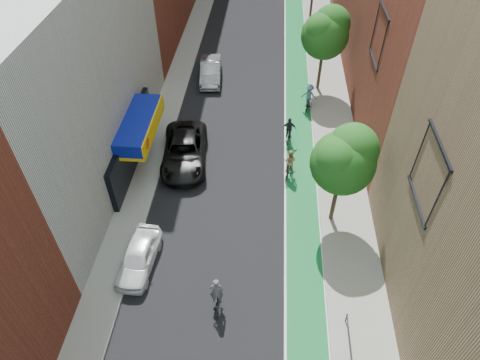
% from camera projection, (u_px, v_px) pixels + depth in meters
% --- Properties ---
extents(bike_lane, '(2.00, 68.00, 0.01)m').
position_uv_depth(bike_lane, '(297.00, 76.00, 36.33)').
color(bike_lane, '#147032').
rests_on(bike_lane, ground).
extents(sidewalk_left, '(2.00, 68.00, 0.15)m').
position_uv_depth(sidewalk_left, '(181.00, 71.00, 36.83)').
color(sidewalk_left, gray).
rests_on(sidewalk_left, ground).
extents(sidewalk_right, '(3.00, 68.00, 0.15)m').
position_uv_depth(sidewalk_right, '(327.00, 76.00, 36.15)').
color(sidewalk_right, gray).
rests_on(sidewalk_right, ground).
extents(building_left_white, '(8.00, 20.00, 12.00)m').
position_uv_depth(building_left_white, '(47.00, 81.00, 24.37)').
color(building_left_white, silver).
rests_on(building_left_white, ground).
extents(tree_near, '(3.40, 3.36, 6.42)m').
position_uv_depth(tree_near, '(345.00, 159.00, 21.53)').
color(tree_near, '#332619').
rests_on(tree_near, ground).
extents(tree_mid, '(3.55, 3.53, 6.74)m').
position_uv_depth(tree_mid, '(326.00, 32.00, 31.43)').
color(tree_mid, '#332619').
rests_on(tree_mid, ground).
extents(parked_car_white, '(1.88, 4.11, 1.37)m').
position_uv_depth(parked_car_white, '(139.00, 257.00, 22.03)').
color(parked_car_white, white).
rests_on(parked_car_white, ground).
extents(parked_car_black, '(3.38, 6.27, 1.67)m').
position_uv_depth(parked_car_black, '(184.00, 151.00, 27.89)').
color(parked_car_black, black).
rests_on(parked_car_black, ground).
extents(parked_car_silver, '(2.07, 4.83, 1.55)m').
position_uv_depth(parked_car_silver, '(211.00, 71.00, 35.44)').
color(parked_car_silver, '#94979C').
rests_on(parked_car_silver, ground).
extents(cyclist_lead, '(0.68, 1.56, 2.12)m').
position_uv_depth(cyclist_lead, '(217.00, 297.00, 20.24)').
color(cyclist_lead, black).
rests_on(cyclist_lead, ground).
extents(cyclist_lane_near, '(0.98, 1.92, 2.00)m').
position_uv_depth(cyclist_lane_near, '(289.00, 166.00, 26.87)').
color(cyclist_lane_near, black).
rests_on(cyclist_lane_near, ground).
extents(cyclist_lane_mid, '(0.95, 1.93, 1.94)m').
position_uv_depth(cyclist_lane_mid, '(289.00, 134.00, 29.42)').
color(cyclist_lane_mid, black).
rests_on(cyclist_lane_mid, ground).
extents(cyclist_lane_far, '(1.27, 1.90, 2.12)m').
position_uv_depth(cyclist_lane_far, '(309.00, 99.00, 32.13)').
color(cyclist_lane_far, black).
rests_on(cyclist_lane_far, ground).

